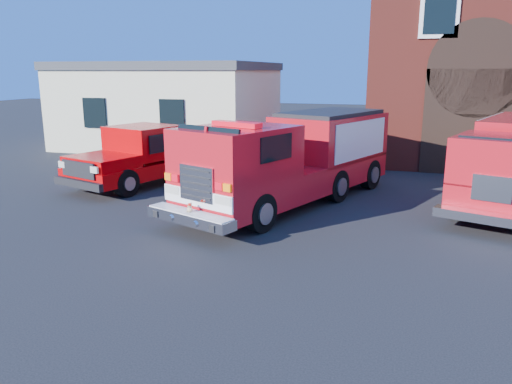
% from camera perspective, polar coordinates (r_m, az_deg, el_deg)
% --- Properties ---
extents(ground, '(100.00, 100.00, 0.00)m').
position_cam_1_polar(ground, '(12.56, 1.58, -4.52)').
color(ground, black).
rests_on(ground, ground).
extents(parking_stripe_far, '(0.12, 3.00, 0.01)m').
position_cam_1_polar(parking_stripe_far, '(19.24, 26.51, 0.46)').
color(parking_stripe_far, yellow).
rests_on(parking_stripe_far, ground).
extents(side_building, '(10.20, 8.20, 4.35)m').
position_cam_1_polar(side_building, '(27.40, -9.66, 9.89)').
color(side_building, beige).
rests_on(side_building, ground).
extents(fire_engine, '(5.45, 8.93, 2.67)m').
position_cam_1_polar(fire_engine, '(15.04, 4.36, 3.91)').
color(fire_engine, black).
rests_on(fire_engine, ground).
extents(pickup_truck, '(4.07, 6.66, 2.05)m').
position_cam_1_polar(pickup_truck, '(18.35, -11.96, 4.12)').
color(pickup_truck, black).
rests_on(pickup_truck, ground).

